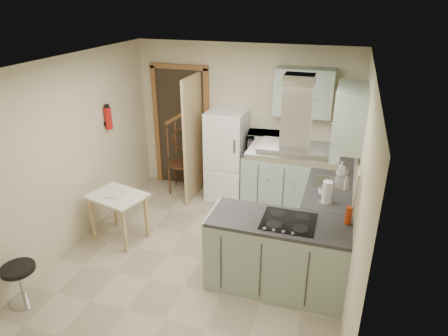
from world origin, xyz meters
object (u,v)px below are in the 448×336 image
(peninsula, at_px, (277,254))
(bentwood_chair, at_px, (182,164))
(microwave, at_px, (265,142))
(extractor_hood, at_px, (294,152))
(fridge, at_px, (227,156))
(drop_leaf_table, at_px, (120,217))
(stool, at_px, (22,284))

(peninsula, relative_size, bentwood_chair, 1.55)
(bentwood_chair, xyz_separation_m, microwave, (1.43, 0.02, 0.55))
(extractor_hood, bearing_deg, peninsula, 180.00)
(fridge, height_order, microwave, fridge)
(extractor_hood, xyz_separation_m, microwave, (-0.70, 2.00, -0.67))
(microwave, bearing_deg, peninsula, -79.86)
(peninsula, xyz_separation_m, drop_leaf_table, (-2.27, 0.34, -0.11))
(extractor_hood, xyz_separation_m, bentwood_chair, (-2.13, 1.98, -1.22))
(fridge, relative_size, extractor_hood, 1.67)
(drop_leaf_table, xyz_separation_m, stool, (-0.36, -1.46, -0.10))
(bentwood_chair, distance_m, microwave, 1.53)
(fridge, bearing_deg, extractor_hood, -56.21)
(extractor_hood, relative_size, microwave, 1.65)
(fridge, relative_size, peninsula, 0.97)
(extractor_hood, height_order, stool, extractor_hood)
(fridge, height_order, bentwood_chair, fridge)
(fridge, distance_m, drop_leaf_table, 1.99)
(fridge, relative_size, drop_leaf_table, 2.06)
(peninsula, bearing_deg, extractor_hood, 0.00)
(extractor_hood, relative_size, stool, 1.87)
(extractor_hood, xyz_separation_m, stool, (-2.74, -1.12, -1.48))
(extractor_hood, height_order, bentwood_chair, extractor_hood)
(peninsula, xyz_separation_m, extractor_hood, (0.10, 0.00, 1.27))
(peninsula, relative_size, stool, 3.22)
(bentwood_chair, bearing_deg, microwave, -7.05)
(bentwood_chair, distance_m, stool, 3.17)
(peninsula, height_order, bentwood_chair, bentwood_chair)
(peninsula, height_order, drop_leaf_table, peninsula)
(peninsula, distance_m, stool, 2.87)
(stool, xyz_separation_m, microwave, (2.03, 3.12, 0.81))
(bentwood_chair, bearing_deg, peninsula, -52.32)
(peninsula, distance_m, bentwood_chair, 2.83)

